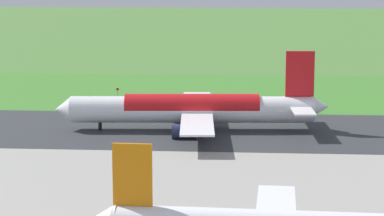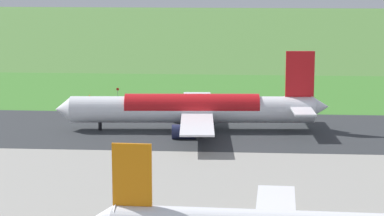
{
  "view_description": "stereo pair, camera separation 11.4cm",
  "coord_description": "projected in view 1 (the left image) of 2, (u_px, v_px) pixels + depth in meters",
  "views": [
    {
      "loc": [
        -10.08,
        152.99,
        33.44
      ],
      "look_at": [
        0.83,
        0.0,
        4.5
      ],
      "focal_mm": 74.11,
      "sensor_mm": 36.0,
      "label": 1
    },
    {
      "loc": [
        -10.2,
        152.98,
        33.44
      ],
      "look_at": [
        0.83,
        0.0,
        4.5
      ],
      "focal_mm": 74.11,
      "sensor_mm": 36.0,
      "label": 2
    }
  ],
  "objects": [
    {
      "name": "ground_plane",
      "position": [
        196.0,
        130.0,
        156.86
      ],
      "size": [
        800.0,
        800.0,
        0.0
      ],
      "primitive_type": "plane",
      "color": "#477233"
    },
    {
      "name": "no_stopping_sign",
      "position": [
        118.0,
        93.0,
        191.41
      ],
      "size": [
        0.6,
        0.1,
        2.75
      ],
      "color": "slate",
      "rests_on": "ground"
    },
    {
      "name": "runway_asphalt",
      "position": [
        196.0,
        130.0,
        156.86
      ],
      "size": [
        600.0,
        35.73,
        0.06
      ],
      "primitive_type": "cube",
      "color": "#2D3033",
      "rests_on": "ground"
    },
    {
      "name": "grass_verge_foreground",
      "position": [
        206.0,
        98.0,
        192.88
      ],
      "size": [
        600.0,
        80.0,
        0.04
      ],
      "primitive_type": "cube",
      "color": "#3C782B",
      "rests_on": "ground"
    },
    {
      "name": "traffic_cone_orange",
      "position": [
        89.0,
        96.0,
        194.98
      ],
      "size": [
        0.4,
        0.4,
        0.55
      ],
      "primitive_type": "cone",
      "color": "orange",
      "rests_on": "ground"
    },
    {
      "name": "airliner_main",
      "position": [
        194.0,
        109.0,
        156.11
      ],
      "size": [
        54.14,
        44.3,
        15.88
      ],
      "color": "white",
      "rests_on": "ground"
    }
  ]
}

